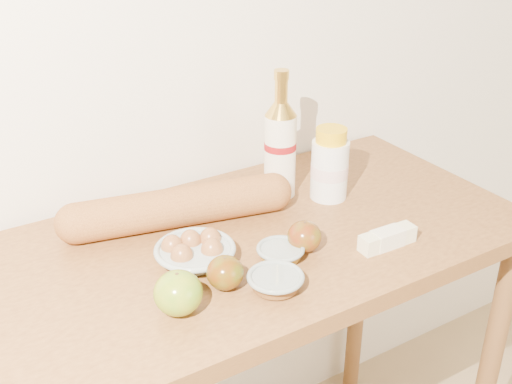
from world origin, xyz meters
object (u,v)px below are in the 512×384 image
Objects in this scene: table at (249,286)px; egg_bowl at (195,252)px; baguette at (179,207)px; bourbon_bottle at (280,146)px; cream_bottle at (330,166)px.

table is 0.20m from egg_bowl.
baguette reaches higher than egg_bowl.
bourbon_bottle is 1.61× the size of egg_bowl.
baguette is (-0.10, 0.12, 0.17)m from table.
table is 0.23m from baguette.
cream_bottle is (0.25, 0.06, 0.20)m from table.
cream_bottle is 0.92× the size of egg_bowl.
egg_bowl is (-0.30, -0.16, -0.10)m from bourbon_bottle.
baguette is (0.04, 0.15, 0.02)m from egg_bowl.
bourbon_bottle is 0.58× the size of baguette.
table is at bearing 9.99° from egg_bowl.
table is 7.02× the size of cream_bottle.
egg_bowl reaches higher than table.
bourbon_bottle is at bearing 144.08° from cream_bottle.
cream_bottle is 0.33× the size of baguette.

